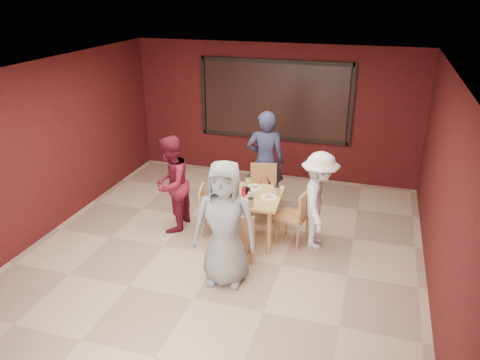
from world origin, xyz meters
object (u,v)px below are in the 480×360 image
(diner_front, at_px, (225,224))
(chair_front, at_px, (241,235))
(dining_table, at_px, (249,201))
(chair_left, at_px, (209,208))
(diner_right, at_px, (319,201))
(diner_back, at_px, (265,161))
(diner_left, at_px, (171,184))
(chair_right, at_px, (297,214))
(chair_back, at_px, (263,188))

(diner_front, bearing_deg, chair_front, 76.34)
(dining_table, height_order, chair_left, dining_table)
(dining_table, distance_m, chair_left, 0.72)
(diner_right, bearing_deg, chair_front, 122.42)
(chair_left, relative_size, diner_back, 0.45)
(chair_left, relative_size, diner_left, 0.51)
(diner_left, relative_size, diner_right, 1.05)
(chair_right, relative_size, diner_front, 0.52)
(diner_front, bearing_deg, dining_table, 83.81)
(chair_left, distance_m, diner_left, 0.73)
(diner_back, height_order, diner_left, diner_back)
(chair_left, xyz_separation_m, diner_right, (1.77, 0.14, 0.31))
(chair_left, height_order, diner_back, diner_back)
(chair_left, distance_m, diner_back, 1.44)
(dining_table, height_order, diner_back, diner_back)
(dining_table, bearing_deg, diner_front, -89.94)
(diner_left, bearing_deg, diner_right, 91.38)
(dining_table, distance_m, diner_left, 1.34)
(chair_left, xyz_separation_m, diner_front, (0.69, -1.20, 0.42))
(dining_table, relative_size, chair_back, 1.10)
(dining_table, bearing_deg, diner_right, 6.47)
(diner_back, bearing_deg, diner_left, 33.57)
(dining_table, xyz_separation_m, chair_left, (-0.69, -0.01, -0.21))
(diner_front, bearing_deg, diner_back, 84.66)
(dining_table, height_order, chair_back, chair_back)
(diner_front, relative_size, diner_left, 1.10)
(chair_left, xyz_separation_m, diner_left, (-0.65, -0.01, 0.34))
(chair_left, bearing_deg, chair_right, 3.64)
(chair_left, distance_m, chair_right, 1.46)
(diner_front, height_order, diner_right, diner_front)
(chair_front, bearing_deg, chair_left, 137.74)
(chair_back, distance_m, diner_back, 0.50)
(diner_front, bearing_deg, chair_back, 83.59)
(chair_left, relative_size, chair_right, 0.89)
(diner_left, bearing_deg, chair_back, 121.76)
(diner_back, xyz_separation_m, diner_left, (-1.30, -1.21, -0.11))
(dining_table, relative_size, diner_right, 0.67)
(chair_back, relative_size, chair_right, 1.02)
(chair_left, bearing_deg, chair_front, -42.26)
(chair_front, bearing_deg, chair_back, 92.21)
(chair_back, height_order, chair_left, chair_back)
(diner_back, bearing_deg, diner_right, 127.15)
(chair_left, relative_size, diner_front, 0.47)
(diner_back, bearing_deg, chair_right, 116.69)
(diner_right, bearing_deg, chair_left, 87.61)
(chair_front, distance_m, chair_right, 1.05)
(diner_front, distance_m, diner_left, 1.79)
(chair_right, relative_size, diner_left, 0.57)
(dining_table, bearing_deg, chair_back, 89.54)
(chair_left, bearing_deg, chair_back, 52.03)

